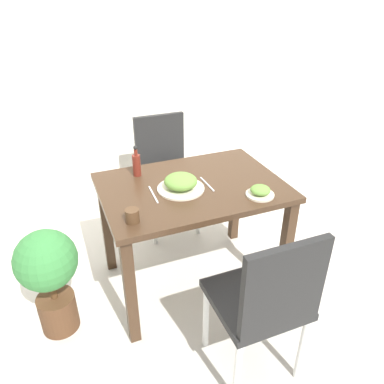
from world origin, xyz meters
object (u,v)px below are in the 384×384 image
(side_plate, at_px, (260,192))
(chair_near, at_px, (265,300))
(food_plate, at_px, (181,183))
(sauce_bottle, at_px, (137,164))
(potted_plant_left, at_px, (49,272))
(chair_far, at_px, (165,167))
(drink_cup, at_px, (132,216))

(side_plate, bearing_deg, chair_near, -116.47)
(food_plate, height_order, sauce_bottle, sauce_bottle)
(chair_near, bearing_deg, sauce_bottle, -72.73)
(sauce_bottle, distance_m, potted_plant_left, 0.80)
(potted_plant_left, bearing_deg, food_plate, 4.03)
(side_plate, height_order, potted_plant_left, side_plate)
(side_plate, distance_m, sauce_bottle, 0.77)
(chair_near, height_order, side_plate, chair_near)
(potted_plant_left, bearing_deg, chair_far, 41.22)
(drink_cup, xyz_separation_m, sauce_bottle, (0.15, 0.50, 0.04))
(side_plate, relative_size, potted_plant_left, 0.24)
(side_plate, relative_size, sauce_bottle, 0.81)
(side_plate, bearing_deg, drink_cup, 179.15)
(drink_cup, distance_m, potted_plant_left, 0.60)
(side_plate, bearing_deg, chair_far, 103.51)
(side_plate, relative_size, drink_cup, 2.26)
(chair_far, bearing_deg, sauce_bottle, -124.18)
(chair_near, distance_m, potted_plant_left, 1.17)
(chair_far, distance_m, drink_cup, 1.14)
(food_plate, distance_m, side_plate, 0.46)
(drink_cup, bearing_deg, potted_plant_left, 159.62)
(food_plate, bearing_deg, side_plate, -30.98)
(food_plate, xyz_separation_m, drink_cup, (-0.34, -0.22, -0.01))
(drink_cup, bearing_deg, sauce_bottle, 72.75)
(chair_near, height_order, sauce_bottle, sauce_bottle)
(food_plate, relative_size, potted_plant_left, 0.41)
(potted_plant_left, bearing_deg, chair_near, -37.04)
(side_plate, bearing_deg, potted_plant_left, 171.43)
(chair_near, xyz_separation_m, potted_plant_left, (-0.93, 0.70, -0.10))
(food_plate, xyz_separation_m, side_plate, (0.39, -0.23, -0.02))
(sauce_bottle, bearing_deg, side_plate, -41.29)
(chair_far, height_order, sauce_bottle, sauce_bottle)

